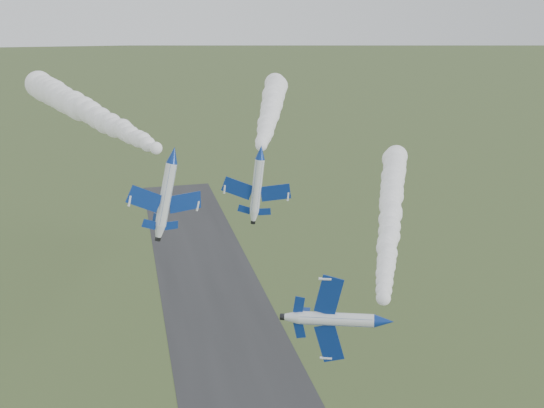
{
  "coord_description": "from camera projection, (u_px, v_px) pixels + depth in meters",
  "views": [
    {
      "loc": [
        -17.25,
        -58.93,
        64.3
      ],
      "look_at": [
        1.84,
        18.22,
        38.06
      ],
      "focal_mm": 40.0,
      "sensor_mm": 36.0,
      "label": 1
    }
  ],
  "objects": [
    {
      "name": "jet_pair_left",
      "position": [
        174.0,
        155.0,
        81.61
      ],
      "size": [
        10.83,
        12.87,
        4.02
      ],
      "rotation": [
        0.0,
        0.25,
        0.37
      ],
      "color": "white"
    },
    {
      "name": "runway",
      "position": [
        246.0,
        390.0,
        106.06
      ],
      "size": [
        24.0,
        260.0,
        0.04
      ],
      "primitive_type": "cube",
      "color": "#2B2C2E",
      "rests_on": "ground"
    },
    {
      "name": "smoke_trail_jet_pair_right",
      "position": [
        271.0,
        109.0,
        112.3
      ],
      "size": [
        18.24,
        51.5,
        4.7
      ],
      "primitive_type": null,
      "rotation": [
        0.0,
        0.0,
        -0.27
      ],
      "color": "white"
    },
    {
      "name": "smoke_trail_jet_lead",
      "position": [
        391.0,
        208.0,
        100.75
      ],
      "size": [
        29.29,
        60.38,
        4.78
      ],
      "primitive_type": null,
      "rotation": [
        0.0,
        0.0,
        -0.4
      ],
      "color": "white"
    },
    {
      "name": "smoke_trail_jet_pair_left",
      "position": [
        87.0,
        111.0,
        106.19
      ],
      "size": [
        26.49,
        57.3,
        5.65
      ],
      "primitive_type": null,
      "rotation": [
        0.0,
        0.0,
        0.37
      ],
      "color": "white"
    },
    {
      "name": "jet_lead",
      "position": [
        385.0,
        322.0,
        68.58
      ],
      "size": [
        7.44,
        12.49,
        10.82
      ],
      "rotation": [
        0.0,
        1.53,
        -0.4
      ],
      "color": "white"
    },
    {
      "name": "jet_pair_right",
      "position": [
        261.0,
        152.0,
        85.27
      ],
      "size": [
        9.96,
        11.68,
        2.97
      ],
      "rotation": [
        0.0,
        0.11,
        -0.27
      ],
      "color": "white"
    }
  ]
}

